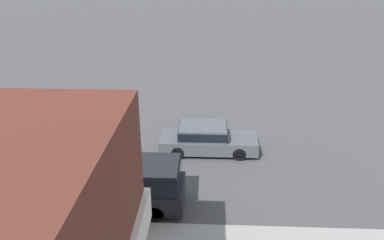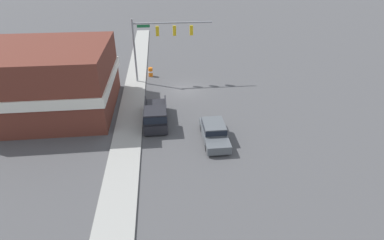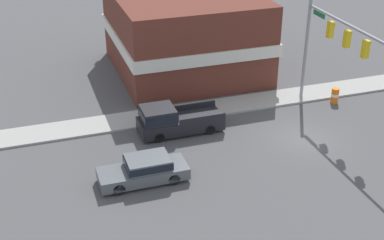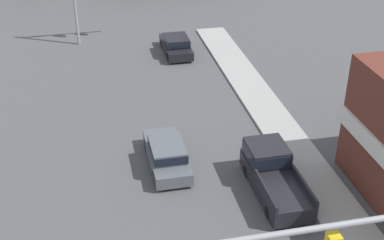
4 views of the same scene
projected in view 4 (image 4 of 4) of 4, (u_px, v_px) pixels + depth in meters
The scene contains 3 objects.
car_lead at pixel (167, 154), 28.08m from camera, with size 1.88×4.88×1.45m.
car_oncoming at pixel (176, 44), 41.32m from camera, with size 1.89×4.56×1.45m.
pickup_truck_parked at pixel (272, 172), 26.35m from camera, with size 2.02×5.38×1.92m.
Camera 4 is at (-5.18, -12.67, 16.30)m, focal length 50.00 mm.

